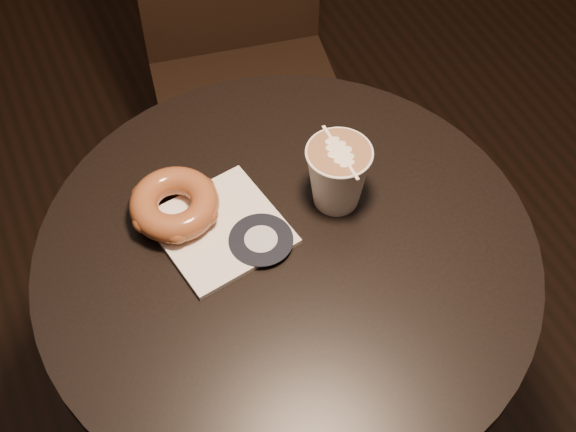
{
  "coord_description": "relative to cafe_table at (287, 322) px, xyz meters",
  "views": [
    {
      "loc": [
        -0.25,
        -0.57,
        1.66
      ],
      "look_at": [
        0.01,
        0.03,
        0.79
      ],
      "focal_mm": 50.0,
      "sensor_mm": 36.0,
      "label": 1
    }
  ],
  "objects": [
    {
      "name": "cafe_table",
      "position": [
        0.0,
        0.0,
        0.0
      ],
      "size": [
        0.7,
        0.7,
        0.75
      ],
      "color": "black",
      "rests_on": "ground"
    },
    {
      "name": "chair",
      "position": [
        0.19,
        0.66,
        -0.01
      ],
      "size": [
        0.45,
        0.45,
        0.98
      ],
      "rotation": [
        0.0,
        0.0,
        -0.17
      ],
      "color": "black",
      "rests_on": "ground"
    },
    {
      "name": "doughnut",
      "position": [
        -0.12,
        0.12,
        0.23
      ],
      "size": [
        0.13,
        0.13,
        0.04
      ],
      "primitive_type": "torus",
      "color": "brown",
      "rests_on": "pastry_bag"
    },
    {
      "name": "pastry_bag",
      "position": [
        -0.07,
        0.07,
        0.2
      ],
      "size": [
        0.19,
        0.19,
        0.01
      ],
      "primitive_type": "cube",
      "rotation": [
        0.0,
        0.0,
        0.18
      ],
      "color": "white",
      "rests_on": "cafe_table"
    },
    {
      "name": "latte_cup",
      "position": [
        0.1,
        0.05,
        0.25
      ],
      "size": [
        0.09,
        0.09,
        0.1
      ],
      "primitive_type": null,
      "color": "silver",
      "rests_on": "cafe_table"
    }
  ]
}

